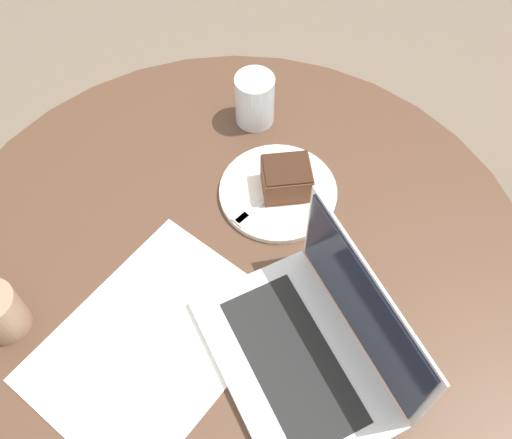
# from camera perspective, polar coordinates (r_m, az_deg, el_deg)

# --- Properties ---
(ground_plane) EXTENTS (12.00, 12.00, 0.00)m
(ground_plane) POSITION_cam_1_polar(r_m,az_deg,el_deg) (1.72, -1.46, -16.10)
(ground_plane) COLOR #6B5B4C
(dining_table) EXTENTS (1.10, 1.10, 0.71)m
(dining_table) POSITION_cam_1_polar(r_m,az_deg,el_deg) (1.19, -2.04, -8.43)
(dining_table) COLOR #4C3323
(dining_table) RESTS_ON ground_plane
(paper_document) EXTENTS (0.45, 0.39, 0.00)m
(paper_document) POSITION_cam_1_polar(r_m,az_deg,el_deg) (1.01, -9.77, -11.46)
(paper_document) COLOR white
(paper_document) RESTS_ON dining_table
(plate) EXTENTS (0.22, 0.22, 0.01)m
(plate) POSITION_cam_1_polar(r_m,az_deg,el_deg) (1.14, 2.11, 2.64)
(plate) COLOR silver
(plate) RESTS_ON dining_table
(cake_slice) EXTENTS (0.11, 0.11, 0.06)m
(cake_slice) POSITION_cam_1_polar(r_m,az_deg,el_deg) (1.11, 2.93, 3.94)
(cake_slice) COLOR brown
(cake_slice) RESTS_ON plate
(fork) EXTENTS (0.17, 0.05, 0.00)m
(fork) POSITION_cam_1_polar(r_m,az_deg,el_deg) (1.11, 0.58, 1.72)
(fork) COLOR silver
(fork) RESTS_ON plate
(water_glass) EXTENTS (0.08, 0.08, 0.11)m
(water_glass) POSITION_cam_1_polar(r_m,az_deg,el_deg) (1.22, -0.12, 11.35)
(water_glass) COLOR silver
(water_glass) RESTS_ON dining_table
(laptop) EXTENTS (0.27, 0.37, 0.21)m
(laptop) POSITION_cam_1_polar(r_m,az_deg,el_deg) (0.96, 5.12, -12.13)
(laptop) COLOR silver
(laptop) RESTS_ON dining_table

